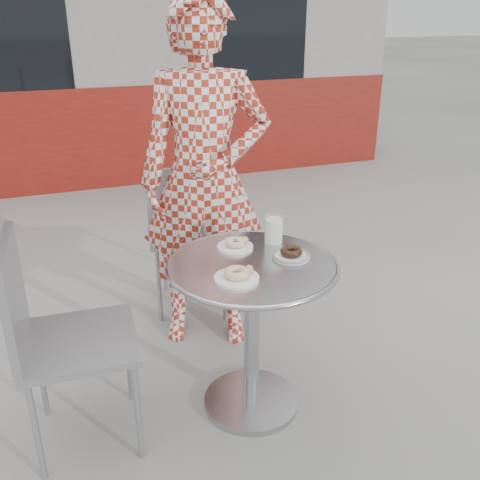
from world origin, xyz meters
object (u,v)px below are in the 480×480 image
object	(u,v)px
bistro_table	(252,300)
milk_cup	(274,229)
chair_left	(81,381)
plate_near	(237,275)
seated_person	(205,180)
chair_far	(193,263)
plate_checker	(291,254)
plate_far	(236,244)

from	to	relation	value
bistro_table	milk_cup	xyz separation A→B (m)	(0.17, 0.17, 0.24)
chair_left	plate_near	xyz separation A→B (m)	(0.62, -0.17, 0.46)
bistro_table	seated_person	distance (m)	0.74
chair_far	milk_cup	size ratio (longest dim) A/B	6.95
plate_checker	milk_cup	world-z (taller)	milk_cup
chair_left	milk_cup	size ratio (longest dim) A/B	6.97
chair_far	chair_left	world-z (taller)	chair_left
plate_near	milk_cup	world-z (taller)	milk_cup
bistro_table	chair_far	size ratio (longest dim) A/B	0.78
milk_cup	seated_person	bearing A→B (deg)	109.47
plate_near	plate_checker	xyz separation A→B (m)	(0.28, 0.11, -0.00)
seated_person	plate_checker	size ratio (longest dim) A/B	10.97
chair_far	plate_checker	world-z (taller)	chair_far
chair_left	chair_far	bearing A→B (deg)	-35.16
chair_left	plate_far	world-z (taller)	chair_left
seated_person	plate_checker	distance (m)	0.69
chair_left	bistro_table	bearing A→B (deg)	-90.98
chair_far	plate_checker	distance (m)	1.09
seated_person	plate_far	world-z (taller)	seated_person
plate_checker	plate_far	bearing A→B (deg)	136.70
bistro_table	plate_far	distance (m)	0.26
bistro_table	plate_near	world-z (taller)	plate_near
bistro_table	milk_cup	size ratio (longest dim) A/B	5.45
chair_far	plate_far	xyz separation A→B (m)	(-0.01, -0.80, 0.46)
plate_checker	seated_person	bearing A→B (deg)	105.13
chair_far	plate_checker	size ratio (longest dim) A/B	5.68
plate_far	milk_cup	distance (m)	0.19
chair_far	seated_person	world-z (taller)	seated_person
plate_checker	chair_left	bearing A→B (deg)	176.05
seated_person	milk_cup	xyz separation A→B (m)	(0.17, -0.48, -0.11)
plate_near	plate_checker	size ratio (longest dim) A/B	1.07
chair_far	seated_person	size ratio (longest dim) A/B	0.52
plate_far	seated_person	bearing A→B (deg)	88.89
chair_far	seated_person	xyz separation A→B (m)	(-0.00, -0.32, 0.61)
seated_person	plate_near	world-z (taller)	seated_person
milk_cup	plate_far	bearing A→B (deg)	178.60
plate_far	plate_near	world-z (taller)	plate_near
plate_far	plate_near	bearing A→B (deg)	-108.71
chair_far	plate_near	distance (m)	1.18
seated_person	plate_far	xyz separation A→B (m)	(-0.01, -0.48, -0.15)
milk_cup	bistro_table	bearing A→B (deg)	-135.13
bistro_table	plate_near	xyz separation A→B (m)	(-0.11, -0.11, 0.19)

